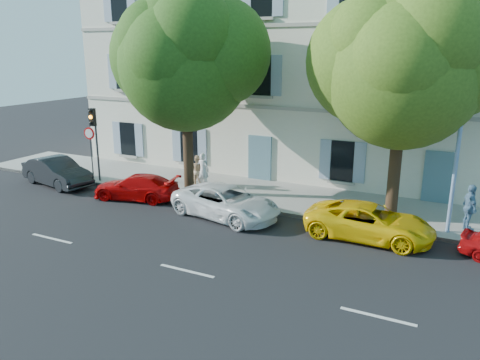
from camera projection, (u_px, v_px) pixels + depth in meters
The scene contains 16 objects.
ground at pixel (242, 230), 18.46m from camera, with size 90.00×90.00×0.00m, color black.
sidewalk at pixel (283, 197), 22.28m from camera, with size 36.00×4.50×0.15m, color #A09E96.
kerb at pixel (265, 210), 20.40m from camera, with size 36.00×0.16×0.16m, color #9E998E.
building at pixel (324, 66), 25.64m from camera, with size 28.00×7.00×12.00m, color silver.
car_dark_sedan at pixel (57, 172), 24.31m from camera, with size 1.53×4.40×1.45m, color black.
car_red_coupe at pixel (136, 187), 22.09m from camera, with size 1.66×4.09×1.19m, color #C10505.
car_white_coupe at pixel (226, 202), 19.66m from camera, with size 2.22×4.82×1.34m, color white.
car_yellow_supercar at pixel (369, 222), 17.44m from camera, with size 2.18×4.72×1.31m, color yellow.
tree_left at pixel (186, 65), 21.11m from camera, with size 6.04×6.04×9.37m.
tree_right at pixel (404, 71), 17.67m from camera, with size 5.98×5.98×9.21m.
traffic_light at pixel (94, 129), 23.99m from camera, with size 0.32×0.43×3.84m.
road_sign at pixel (90, 142), 24.66m from camera, with size 0.64×0.11×2.78m.
street_lamp at pixel (461, 120), 16.55m from camera, with size 0.27×1.62×7.61m.
pedestrian_a at pixel (203, 170), 23.35m from camera, with size 0.64×0.42×1.76m, color white.
pedestrian_b at pixel (197, 171), 23.63m from camera, with size 0.77×0.60×1.59m, color tan.
pedestrian_c at pixel (470, 208), 17.75m from camera, with size 1.07×0.44×1.82m, color slate.
Camera 1 is at (7.60, -15.49, 6.86)m, focal length 35.00 mm.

